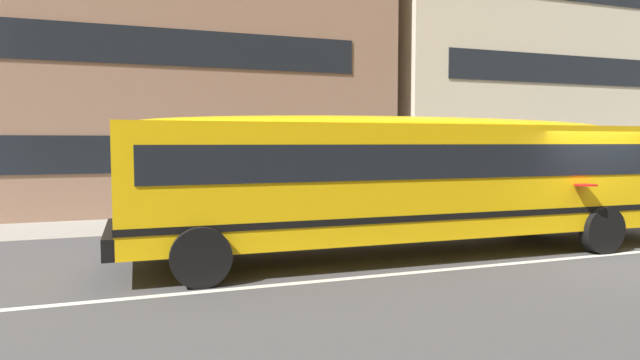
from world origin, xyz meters
name	(u,v)px	position (x,y,z in m)	size (l,w,h in m)	color
ground_plane	(599,256)	(0.00, 0.00, 0.00)	(400.00, 400.00, 0.00)	#424244
sidewalk_far	(418,212)	(0.00, 7.26, 0.01)	(120.00, 3.00, 0.01)	gray
lane_centreline	(600,256)	(0.00, 0.00, 0.00)	(110.00, 0.16, 0.01)	silver
school_bus	(409,173)	(-3.56, 1.43, 1.66)	(12.50, 3.06, 2.79)	yellow
apartment_block_far_left	(66,23)	(-10.93, 13.91, 6.65)	(21.88, 10.35, 13.30)	#93705B
apartment_block_far_centre	(523,51)	(9.14, 13.33, 6.65)	(16.89, 9.19, 13.30)	beige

